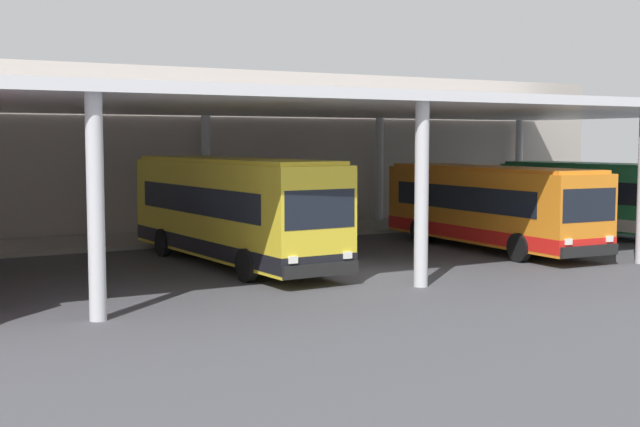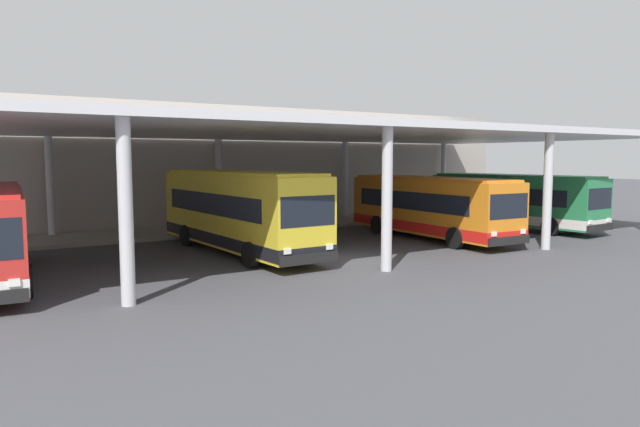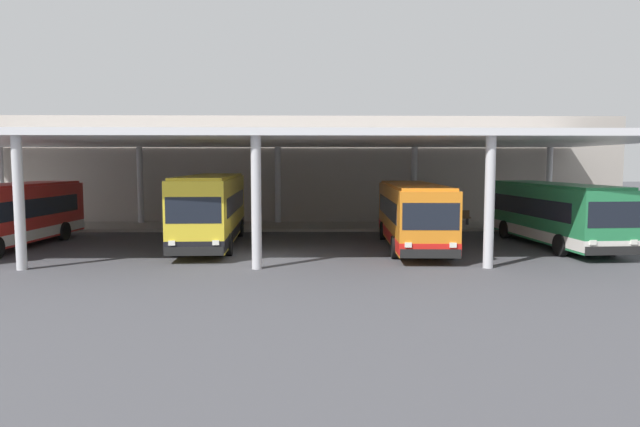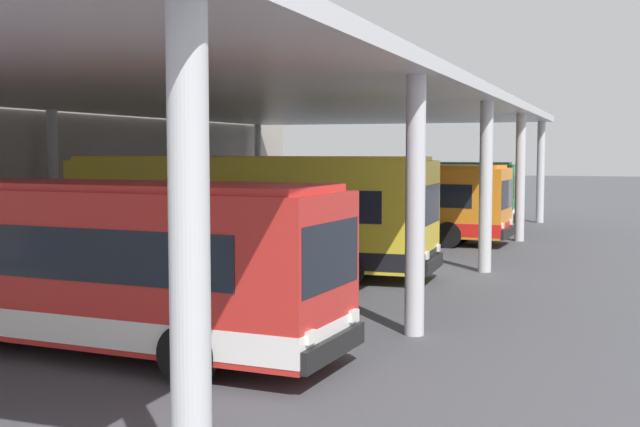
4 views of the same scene
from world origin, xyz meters
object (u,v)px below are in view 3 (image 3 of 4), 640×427
Objects in this scene: bus_far_bay at (552,213)px; trash_bin at (414,217)px; bench_waiting at (456,217)px; bus_middle_bay at (413,214)px; bus_nearest_bay at (10,215)px; bus_second_bay at (211,209)px.

bus_far_bay is 10.89× the size of trash_bin.
trash_bin reaches higher than bench_waiting.
bus_middle_bay is 1.00× the size of bus_far_bay.
bus_nearest_bay and bus_middle_bay have the same top height.
bus_far_bay is at bearing -2.05° from bus_second_bay.
bus_second_bay is 17.35m from bus_far_bay.
trash_bin is at bearing 21.15° from bus_nearest_bay.
bus_nearest_bay reaches higher than bench_waiting.
trash_bin is at bearing 31.89° from bus_second_bay.
bus_far_bay is at bearing -71.99° from bench_waiting.
bus_middle_bay is at bearing -116.96° from bench_waiting.
bus_far_bay is at bearing 0.74° from bus_nearest_bay.
bus_nearest_bay is at bearing 179.26° from bus_middle_bay.
bus_nearest_bay is 27.03m from bus_far_bay.
bench_waiting is at bearing 27.58° from bus_second_bay.
bus_second_bay reaches higher than bus_nearest_bay.
bench_waiting is (14.65, 7.65, -1.18)m from bus_second_bay.
bus_nearest_bay reaches higher than trash_bin.
bus_second_bay is 16.57m from bench_waiting.
bus_second_bay reaches higher than trash_bin.
bench_waiting is (24.34, 8.62, -0.99)m from bus_nearest_bay.
bus_second_bay is 6.34× the size of bench_waiting.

